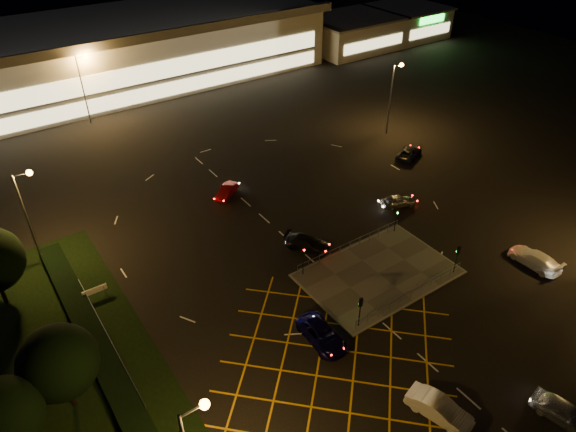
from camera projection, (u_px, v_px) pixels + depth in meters
ground at (349, 270)px, 49.47m from camera, size 180.00×180.00×0.00m
pedestrian_island at (378, 273)px, 49.02m from camera, size 14.00×9.00×0.12m
grass_verge at (27, 362)px, 40.43m from camera, size 18.00×30.00×0.08m
hedge at (89, 331)px, 42.50m from camera, size 2.00×26.00×1.00m
supermarket at (117, 52)px, 88.19m from camera, size 72.00×26.50×10.50m
retail_unit_a at (351, 33)px, 105.46m from camera, size 18.80×14.80×6.35m
retail_unit_b at (407, 21)px, 112.90m from camera, size 14.80×14.80×6.35m
streetlight_nw at (28, 206)px, 46.85m from camera, size 1.78×0.56×10.03m
streetlight_ne at (394, 89)px, 70.58m from camera, size 1.78×0.56×10.03m
streetlight_far_left at (84, 80)px, 73.60m from camera, size 1.78×0.56×10.03m
streetlight_far_right at (301, 32)px, 93.60m from camera, size 1.78×0.56×10.03m
signal_sw at (360, 306)px, 42.20m from camera, size 0.28×0.30×3.15m
signal_se at (458, 254)px, 47.80m from camera, size 0.28×0.30×3.15m
signal_nw at (303, 256)px, 47.59m from camera, size 0.28×0.30×3.15m
signal_ne at (397, 214)px, 53.18m from camera, size 0.28×0.30×3.15m
tree_a at (2, 417)px, 31.65m from camera, size 5.04×5.04×6.86m
tree_e at (59, 363)px, 34.68m from camera, size 5.40×5.40×7.35m
car_near_silver at (564, 412)px, 35.94m from camera, size 2.59×4.75×1.53m
car_queue_white at (439, 409)px, 36.15m from camera, size 2.87×5.03×1.57m
car_left_blue at (322, 335)px, 41.87m from camera, size 2.60×5.22×1.42m
car_far_dkgrey at (308, 243)px, 51.86m from camera, size 4.31×5.12×1.40m
car_right_silver at (398, 201)px, 58.29m from camera, size 4.21×2.80×1.33m
car_circ_red at (227, 191)px, 60.07m from camera, size 3.96×3.35×1.28m
car_east_grey at (409, 153)px, 67.82m from camera, size 5.30×3.94×1.34m
car_approach_white at (535, 259)px, 49.73m from camera, size 2.13×5.18×1.50m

